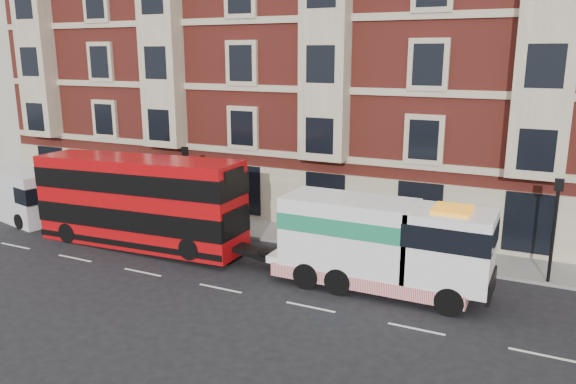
# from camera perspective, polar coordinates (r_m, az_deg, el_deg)

# --- Properties ---
(ground) EXTENTS (120.00, 120.00, 0.00)m
(ground) POSITION_cam_1_polar(r_m,az_deg,el_deg) (23.33, -6.88, -9.71)
(ground) COLOR black
(ground) RESTS_ON ground
(sidewalk) EXTENTS (90.00, 3.00, 0.15)m
(sidewalk) POSITION_cam_1_polar(r_m,az_deg,el_deg) (29.46, 0.96, -4.36)
(sidewalk) COLOR slate
(sidewalk) RESTS_ON ground
(victorian_terrace) EXTENTS (45.00, 12.00, 20.40)m
(victorian_terrace) POSITION_cam_1_polar(r_m,az_deg,el_deg) (34.79, 7.17, 15.04)
(victorian_terrace) COLOR maroon
(victorian_terrace) RESTS_ON ground
(lamp_post_west) EXTENTS (0.35, 0.15, 4.35)m
(lamp_post_west) POSITION_cam_1_polar(r_m,az_deg,el_deg) (30.64, -10.30, 1.17)
(lamp_post_west) COLOR black
(lamp_post_west) RESTS_ON sidewalk
(lamp_post_east) EXTENTS (0.35, 0.15, 4.35)m
(lamp_post_east) POSITION_cam_1_polar(r_m,az_deg,el_deg) (25.03, 25.47, -2.84)
(lamp_post_east) COLOR black
(lamp_post_east) RESTS_ON sidewalk
(double_decker_bus) EXTENTS (11.01, 2.53, 4.46)m
(double_decker_bus) POSITION_cam_1_polar(r_m,az_deg,el_deg) (28.24, -14.95, -0.82)
(double_decker_bus) COLOR #B60A0D
(double_decker_bus) RESTS_ON ground
(tow_truck) EXTENTS (8.81, 2.60, 3.67)m
(tow_truck) POSITION_cam_1_polar(r_m,az_deg,el_deg) (22.69, 9.12, -5.20)
(tow_truck) COLOR white
(tow_truck) RESTS_ON ground
(box_van) EXTENTS (5.91, 3.43, 2.89)m
(box_van) POSITION_cam_1_polar(r_m,az_deg,el_deg) (35.64, -25.47, -0.26)
(box_van) COLOR silver
(box_van) RESTS_ON ground
(pedestrian) EXTENTS (0.82, 0.74, 1.89)m
(pedestrian) POSITION_cam_1_polar(r_m,az_deg,el_deg) (36.60, -20.95, -0.01)
(pedestrian) COLOR #1B2A37
(pedestrian) RESTS_ON sidewalk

